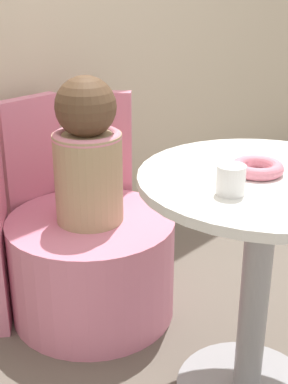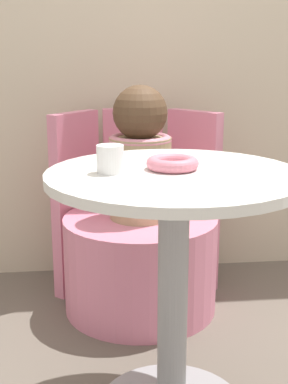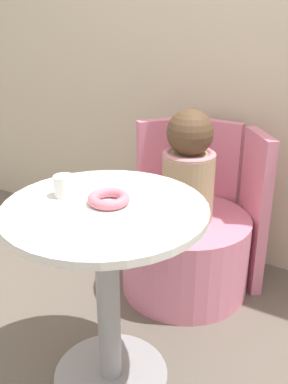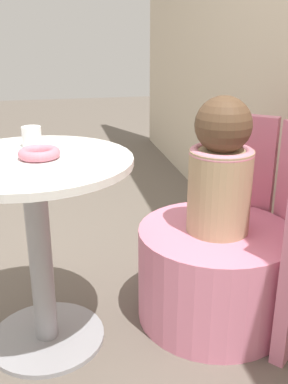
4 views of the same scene
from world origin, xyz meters
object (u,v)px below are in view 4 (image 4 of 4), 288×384
at_px(round_table, 37,219).
at_px(donut, 39,153).
at_px(tub_chair, 214,273).
at_px(child_figure, 221,169).
at_px(cup, 32,137).

bearing_deg(round_table, donut, 93.10).
xyz_separation_m(round_table, tub_chair, (-0.02, 0.65, -0.30)).
bearing_deg(child_figure, tub_chair, -90.00).
height_order(round_table, donut, donut).
bearing_deg(donut, cup, -171.05).
xyz_separation_m(round_table, cup, (-0.16, 0.00, 0.25)).
height_order(child_figure, cup, child_figure).
bearing_deg(tub_chair, donut, -88.27).
xyz_separation_m(tub_chair, donut, (0.02, -0.63, 0.53)).
distance_m(round_table, cup, 0.29).
relative_size(round_table, cup, 9.93).
distance_m(tub_chair, child_figure, 0.43).
height_order(tub_chair, child_figure, child_figure).
height_order(child_figure, donut, child_figure).
bearing_deg(cup, child_figure, 77.84).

